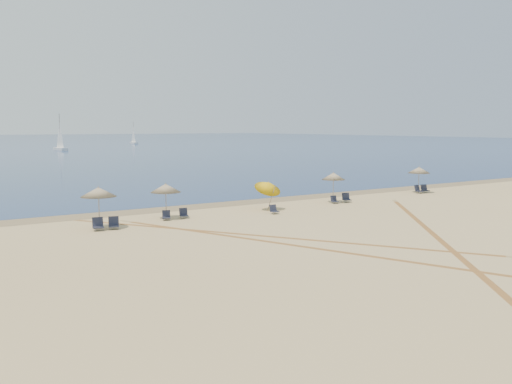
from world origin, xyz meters
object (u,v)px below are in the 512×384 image
Objects in this scene: umbrella_4 at (333,176)px; umbrella_5 at (419,170)px; chair_5 at (184,214)px; sailboat_1 at (60,139)px; chair_3 at (114,224)px; sailboat_0 at (133,137)px; chair_10 at (425,189)px; chair_9 at (418,190)px; chair_2 at (98,225)px; chair_8 at (346,198)px; umbrella_2 at (166,188)px; umbrella_3 at (268,186)px; chair_6 at (274,210)px; chair_7 at (334,200)px; umbrella_1 at (98,192)px; chair_4 at (166,216)px.

umbrella_5 is (10.80, 0.83, -0.03)m from umbrella_4.
sailboat_1 is at bearing 96.15° from chair_5.
sailboat_0 reaches higher than chair_3.
sailboat_1 reaches higher than umbrella_4.
chair_3 is 29.62m from chair_10.
chair_9 is 0.90× the size of chair_10.
chair_2 is 20.22m from chair_8.
chair_8 is at bearing 15.53° from chair_5.
umbrella_2 is 0.30× the size of sailboat_0.
sailboat_0 is at bearing 86.45° from chair_3.
umbrella_3 is 6.79m from chair_5.
sailboat_1 is at bearing 84.30° from umbrella_3.
umbrella_3 is at bearing -175.29° from umbrella_4.
chair_10 is (0.48, -0.31, -1.72)m from umbrella_5.
chair_3 is (-29.05, -2.66, -1.72)m from umbrella_5.
chair_3 is 1.31× the size of chair_6.
chair_7 is 0.79× the size of chair_8.
chair_10 is at bearing 3.39° from umbrella_3.
chair_7 is 0.81× the size of chair_10.
chair_7 is 10.71m from chair_9.
umbrella_2 is 15.28m from chair_8.
chair_5 is 6.22m from chair_6.
chair_3 is 17.98m from chair_7.
umbrella_1 is 3.02× the size of chair_2.
chair_5 is at bearing 31.67° from chair_3.
sailboat_1 is at bearing 89.23° from chair_2.
sailboat_0 is (38.94, 151.75, 2.05)m from chair_7.
umbrella_1 reaches higher than umbrella_5.
sailboat_1 reaches higher than sailboat_0.
chair_6 is (11.09, -0.36, -0.05)m from chair_3.
chair_3 is at bearing -152.70° from chair_8.
sailboat_1 reaches higher than umbrella_2.
umbrella_3 is at bearing -175.48° from umbrella_5.
chair_7 is (18.54, 0.57, -1.88)m from umbrella_1.
chair_5 is at bearing -105.29° from sailboat_1.
chair_2 is 0.09× the size of sailboat_1.
umbrella_3 is 2.90× the size of chair_10.
sailboat_0 is (56.87, 153.06, 2.00)m from chair_3.
umbrella_4 is 2.78× the size of chair_8.
chair_3 is 1.11× the size of chair_9.
chair_6 is (5.98, -1.72, -0.01)m from chair_5.
chair_8 reaches higher than chair_4.
sailboat_1 is (22.80, 112.14, 2.46)m from chair_3.
sailboat_1 reaches higher than chair_7.
chair_6 is at bearing -17.65° from umbrella_2.
chair_8 is (1.03, -0.40, -1.76)m from umbrella_4.
umbrella_5 is 10.00m from chair_8.
umbrella_3 is 3.29× the size of chair_4.
chair_6 is at bearing 9.54° from chair_4.
umbrella_2 is 14.15m from umbrella_4.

